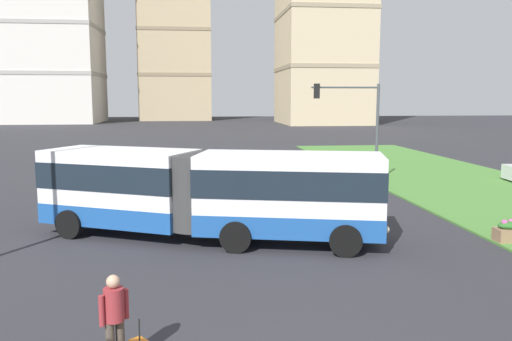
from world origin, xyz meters
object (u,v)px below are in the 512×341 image
at_px(articulated_bus, 208,191).
at_px(flower_planter_3, 512,231).
at_px(pedestrian_crossing, 114,315).
at_px(car_maroon_sedan, 112,175).
at_px(apartment_tower_west, 43,5).
at_px(traffic_light_far_right, 355,115).

distance_m(articulated_bus, flower_planter_3, 10.25).
bearing_deg(pedestrian_crossing, car_maroon_sedan, 98.78).
height_order(articulated_bus, apartment_tower_west, apartment_tower_west).
xyz_separation_m(car_maroon_sedan, flower_planter_3, (14.88, -12.50, -0.33)).
relative_size(articulated_bus, flower_planter_3, 10.80).
bearing_deg(apartment_tower_west, articulated_bus, -72.20).
bearing_deg(car_maroon_sedan, pedestrian_crossing, -81.22).
bearing_deg(apartment_tower_west, traffic_light_far_right, -64.84).
bearing_deg(car_maroon_sedan, traffic_light_far_right, -0.27).
distance_m(pedestrian_crossing, traffic_light_far_right, 22.10).
xyz_separation_m(flower_planter_3, traffic_light_far_right, (-1.69, 12.43, 3.44)).
bearing_deg(traffic_light_far_right, flower_planter_3, -82.26).
relative_size(car_maroon_sedan, apartment_tower_west, 0.10).
relative_size(articulated_bus, pedestrian_crossing, 6.83).
xyz_separation_m(pedestrian_crossing, apartment_tower_west, (-26.97, 98.48, 21.11)).
xyz_separation_m(car_maroon_sedan, pedestrian_crossing, (3.01, -19.46, 0.25)).
relative_size(car_maroon_sedan, flower_planter_3, 4.07).
distance_m(car_maroon_sedan, pedestrian_crossing, 19.70).
height_order(car_maroon_sedan, apartment_tower_west, apartment_tower_west).
xyz_separation_m(articulated_bus, pedestrian_crossing, (-1.85, -8.72, -0.65)).
distance_m(traffic_light_far_right, apartment_tower_west, 89.26).
relative_size(traffic_light_far_right, apartment_tower_west, 0.13).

